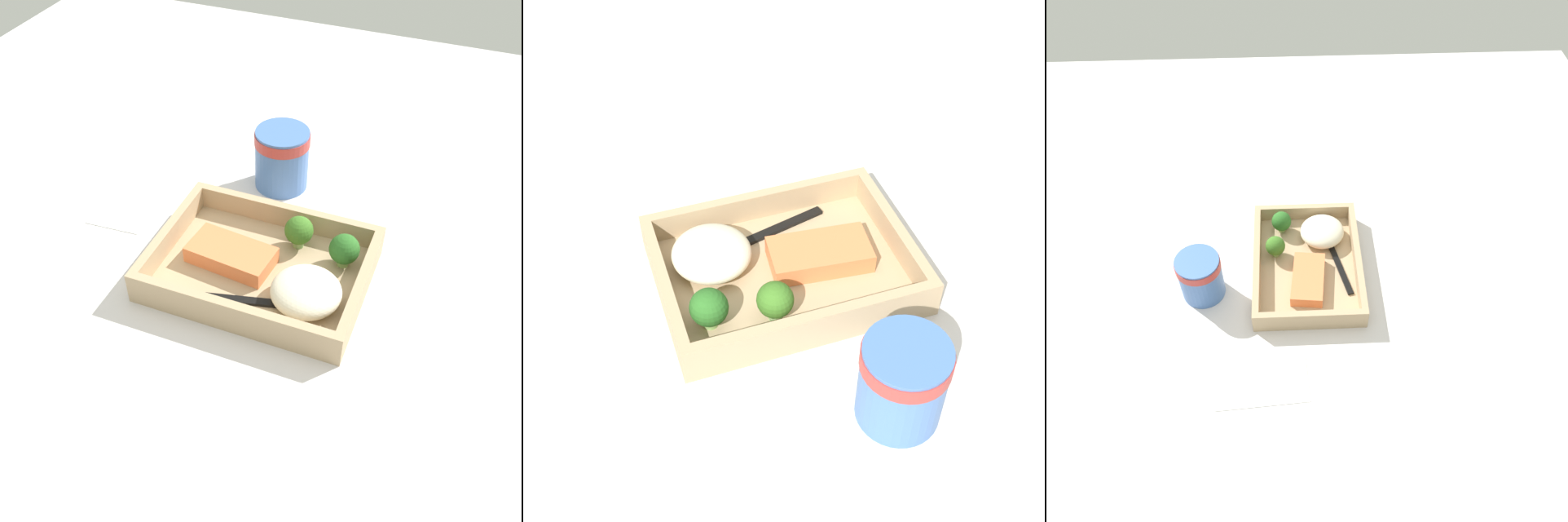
# 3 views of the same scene
# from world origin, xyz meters

# --- Properties ---
(ground_plane) EXTENTS (1.60, 1.60, 0.02)m
(ground_plane) POSITION_xyz_m (0.00, 0.00, -0.01)
(ground_plane) COLOR silver
(takeout_tray) EXTENTS (0.28, 0.21, 0.01)m
(takeout_tray) POSITION_xyz_m (0.00, 0.00, 0.01)
(takeout_tray) COLOR tan
(takeout_tray) RESTS_ON ground_plane
(tray_rim) EXTENTS (0.28, 0.21, 0.03)m
(tray_rim) POSITION_xyz_m (0.00, 0.00, 0.03)
(tray_rim) COLOR tan
(tray_rim) RESTS_ON takeout_tray
(salmon_fillet) EXTENTS (0.12, 0.07, 0.02)m
(salmon_fillet) POSITION_xyz_m (-0.04, 0.00, 0.02)
(salmon_fillet) COLOR #EE7B47
(salmon_fillet) RESTS_ON takeout_tray
(mashed_potatoes) EXTENTS (0.09, 0.09, 0.04)m
(mashed_potatoes) POSITION_xyz_m (0.07, -0.03, 0.03)
(mashed_potatoes) COLOR #EDE2C4
(mashed_potatoes) RESTS_ON takeout_tray
(broccoli_floret_1) EXTENTS (0.04, 0.04, 0.05)m
(broccoli_floret_1) POSITION_xyz_m (0.10, 0.05, 0.04)
(broccoli_floret_1) COLOR #7BA456
(broccoli_floret_1) RESTS_ON takeout_tray
(broccoli_floret_2) EXTENTS (0.04, 0.04, 0.05)m
(broccoli_floret_2) POSITION_xyz_m (0.03, 0.06, 0.04)
(broccoli_floret_2) COLOR #769C5A
(broccoli_floret_2) RESTS_ON takeout_tray
(fork) EXTENTS (0.16, 0.05, 0.00)m
(fork) POSITION_xyz_m (0.01, -0.06, 0.01)
(fork) COLOR black
(fork) RESTS_ON takeout_tray
(paper_cup) EXTENTS (0.08, 0.08, 0.09)m
(paper_cup) POSITION_xyz_m (-0.04, 0.20, 0.05)
(paper_cup) COLOR #466EB4
(paper_cup) RESTS_ON ground_plane
(receipt_slip) EXTENTS (0.09, 0.16, 0.00)m
(receipt_slip) POSITION_xyz_m (-0.24, 0.09, 0.00)
(receipt_slip) COLOR white
(receipt_slip) RESTS_ON ground_plane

